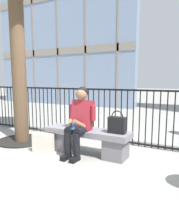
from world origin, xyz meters
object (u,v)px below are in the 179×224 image
(handbag_on_bench, at_px, (117,125))
(shopping_bag, at_px, (43,143))
(stone_bench, at_px, (87,139))
(seated_person_with_phone, at_px, (80,119))

(handbag_on_bench, relative_size, shopping_bag, 0.82)
(stone_bench, height_order, seated_person_with_phone, seated_person_with_phone)
(seated_person_with_phone, bearing_deg, handbag_on_bench, 10.34)
(handbag_on_bench, height_order, shopping_bag, handbag_on_bench)
(handbag_on_bench, bearing_deg, seated_person_with_phone, -169.66)
(seated_person_with_phone, bearing_deg, stone_bench, 61.34)
(seated_person_with_phone, distance_m, shopping_bag, 0.84)
(seated_person_with_phone, height_order, shopping_bag, seated_person_with_phone)
(shopping_bag, bearing_deg, stone_bench, 25.18)
(stone_bench, bearing_deg, handbag_on_bench, -0.99)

